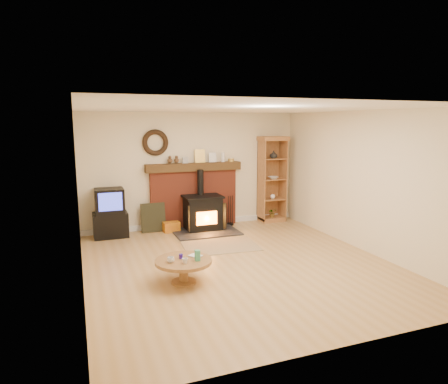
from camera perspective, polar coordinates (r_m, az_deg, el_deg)
name	(u,v)px	position (r m, az deg, el deg)	size (l,w,h in m)	color
ground	(238,264)	(6.91, 2.08, -10.25)	(5.50, 5.50, 0.00)	#AD8248
room_shell	(236,163)	(6.60, 1.71, 4.13)	(5.02, 5.52, 2.61)	beige
chimney_breast	(194,192)	(9.15, -4.30, -0.06)	(2.20, 0.22, 1.78)	#943825
wood_stove	(203,214)	(8.89, -3.00, -3.09)	(1.40, 1.00, 1.34)	black
area_rug	(220,246)	(7.85, -0.53, -7.70)	(1.43, 0.98, 0.01)	brown
tv_unit	(110,214)	(8.69, -15.96, -3.03)	(0.70, 0.51, 1.03)	black
curio_cabinet	(272,179)	(9.72, 6.81, 1.84)	(0.66, 0.48, 2.06)	brown
firelog_box	(171,227)	(8.90, -7.52, -4.97)	(0.35, 0.22, 0.22)	#DFA60D
leaning_painting	(153,218)	(8.92, -10.07, -3.61)	(0.53, 0.03, 0.64)	black
fire_tools	(230,219)	(9.39, 0.91, -3.94)	(0.16, 0.16, 0.70)	black
coffee_table	(184,264)	(6.07, -5.79, -10.20)	(0.85, 0.85, 0.53)	brown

